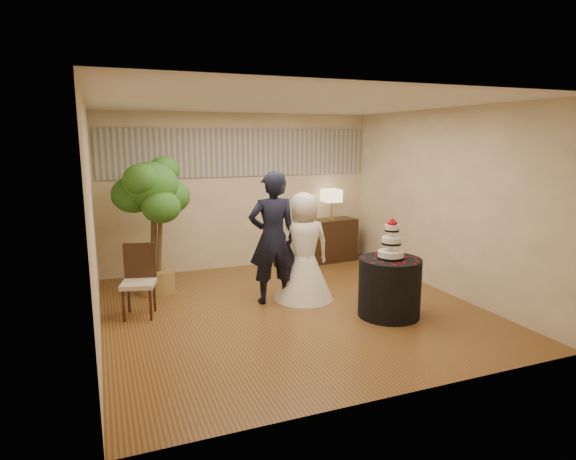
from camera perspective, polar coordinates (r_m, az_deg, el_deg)
name	(u,v)px	position (r m, az deg, el deg)	size (l,w,h in m)	color
floor	(292,309)	(6.82, 0.46, -9.34)	(5.00, 5.00, 0.00)	brown
ceiling	(292,103)	(6.42, 0.50, 14.82)	(5.00, 5.00, 0.00)	white
wall_back	(241,191)	(8.83, -5.64, 4.57)	(5.00, 0.06, 2.80)	beige
wall_front	(399,249)	(4.30, 13.07, -2.24)	(5.00, 0.06, 2.80)	beige
wall_left	(92,222)	(6.02, -22.19, 0.91)	(0.06, 5.00, 2.80)	beige
wall_right	(443,201)	(7.76, 17.89, 3.24)	(0.06, 5.00, 2.80)	beige
mural_border	(240,153)	(8.76, -5.68, 9.11)	(4.90, 0.02, 0.85)	#98958C
groom	(273,238)	(6.86, -1.83, -0.96)	(0.70, 0.46, 1.91)	black
bride	(304,246)	(7.05, 1.90, -1.93)	(0.88, 0.88, 1.60)	white
cake_table	(389,287)	(6.60, 11.94, -6.67)	(0.82, 0.82, 0.79)	black
wedding_cake	(391,239)	(6.44, 12.17, -1.01)	(0.35, 0.35, 0.54)	white
console	(331,240)	(9.36, 5.08, -1.21)	(0.98, 0.44, 0.82)	black
table_lamp	(331,204)	(9.24, 5.15, 3.04)	(0.32, 0.32, 0.58)	beige
ficus_tree	(153,225)	(7.55, -15.68, 0.58)	(1.01, 1.01, 2.13)	#2F6620
side_chair	(138,282)	(6.71, -17.32, -5.86)	(0.44, 0.46, 0.97)	black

